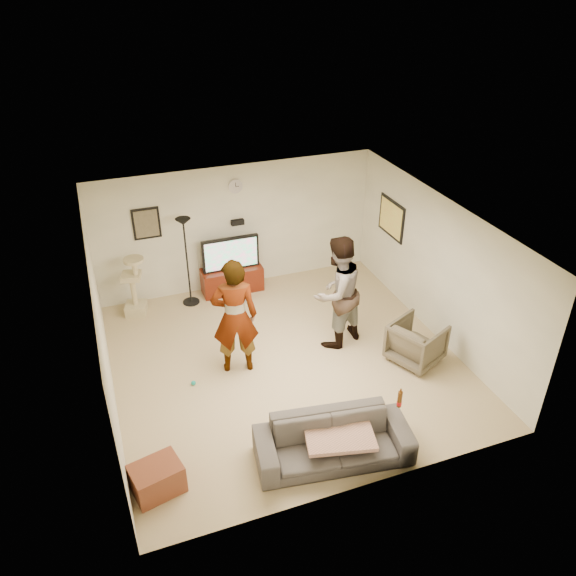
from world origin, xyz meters
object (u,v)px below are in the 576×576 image
object	(u,v)px
cat_tree	(133,286)
side_table	(157,479)
floor_lamp	(187,262)
armchair	(416,342)
tv_stand	(232,280)
person_right	(337,292)
sofa	(333,440)
beer_bottle	(400,399)
person_left	(235,317)
tv	(231,254)

from	to	relation	value
cat_tree	side_table	xyz separation A→B (m)	(-0.27, -4.24, -0.38)
floor_lamp	side_table	world-z (taller)	floor_lamp
floor_lamp	armchair	bearing A→B (deg)	-44.51
tv_stand	floor_lamp	xyz separation A→B (m)	(-0.88, -0.16, 0.63)
person_right	sofa	size ratio (longest dim) A/B	0.97
tv_stand	floor_lamp	size ratio (longest dim) A/B	0.68
cat_tree	person_right	size ratio (longest dim) A/B	0.59
person_right	beer_bottle	distance (m)	2.42
person_left	person_right	world-z (taller)	person_right
floor_lamp	cat_tree	bearing A→B (deg)	-179.03
tv	floor_lamp	xyz separation A→B (m)	(-0.88, -0.16, 0.05)
tv_stand	armchair	bearing A→B (deg)	-55.17
tv	sofa	xyz separation A→B (m)	(0.10, -4.68, -0.53)
tv_stand	beer_bottle	xyz separation A→B (m)	(1.05, -4.68, 0.48)
person_left	beer_bottle	bearing A→B (deg)	137.01
tv	person_left	distance (m)	2.47
tv_stand	armchair	xyz separation A→B (m)	(2.24, -3.22, 0.11)
person_left	person_right	bearing A→B (deg)	-164.84
person_right	tv_stand	bearing A→B (deg)	-83.40
person_left	sofa	xyz separation A→B (m)	(0.68, -2.28, -0.69)
floor_lamp	cat_tree	size ratio (longest dim) A/B	1.50
cat_tree	person_right	bearing A→B (deg)	-34.01
person_right	floor_lamp	bearing A→B (deg)	-66.88
person_right	armchair	xyz separation A→B (m)	(1.03, -0.94, -0.64)
tv_stand	tv	size ratio (longest dim) A/B	1.07
person_right	person_left	bearing A→B (deg)	-17.65
sofa	armchair	distance (m)	2.59
floor_lamp	tv	bearing A→B (deg)	10.20
beer_bottle	tv_stand	bearing A→B (deg)	102.67
floor_lamp	cat_tree	distance (m)	1.08
floor_lamp	armchair	world-z (taller)	floor_lamp
floor_lamp	beer_bottle	size ratio (longest dim) A/B	7.02
beer_bottle	side_table	distance (m)	3.29
tv_stand	person_left	bearing A→B (deg)	-103.52
tv_stand	side_table	bearing A→B (deg)	-116.29
tv_stand	armchair	world-z (taller)	armchair
cat_tree	person_right	distance (m)	3.79
person_right	side_table	bearing A→B (deg)	10.80
tv	beer_bottle	size ratio (longest dim) A/B	4.48
sofa	side_table	bearing A→B (deg)	-178.11
beer_bottle	sofa	bearing A→B (deg)	180.00
cat_tree	tv	bearing A→B (deg)	5.23
sofa	floor_lamp	bearing A→B (deg)	110.62
floor_lamp	sofa	world-z (taller)	floor_lamp
person_right	armchair	size ratio (longest dim) A/B	2.54
floor_lamp	person_right	bearing A→B (deg)	-45.53
person_left	person_right	size ratio (longest dim) A/B	1.00
cat_tree	person_left	distance (m)	2.63
side_table	tv_stand	bearing A→B (deg)	63.71
sofa	person_right	bearing A→B (deg)	73.55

